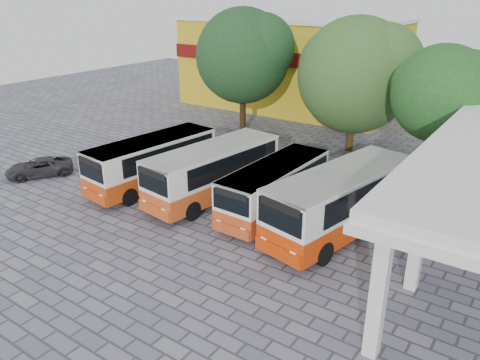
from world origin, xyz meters
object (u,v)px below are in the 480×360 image
Objects in this scene: bus_centre_left at (213,169)px; bus_centre_right at (275,186)px; bus_far_right at (342,198)px; parked_car at (39,167)px; bus_far_left at (152,160)px.

bus_centre_right is at bearing 11.51° from bus_centre_left.
bus_centre_right is at bearing -169.11° from bus_far_right.
bus_centre_left is 7.32m from bus_far_right.
bus_centre_right reaches higher than parked_car.
bus_centre_left is at bearing -174.63° from bus_centre_right.
bus_centre_left is 2.15× the size of parked_car.
bus_centre_right is at bearing 13.42° from bus_far_left.
parked_car is (-7.00, -2.81, -1.11)m from bus_far_left.
bus_far_right reaches higher than bus_far_left.
bus_centre_left is 11.51m from parked_car.
parked_car is at bearing -154.80° from bus_centre_left.
bus_far_left is at bearing -163.76° from bus_far_right.
bus_far_right is 2.30× the size of parked_car.
bus_centre_left reaches higher than bus_centre_right.
bus_far_left reaches higher than parked_car.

